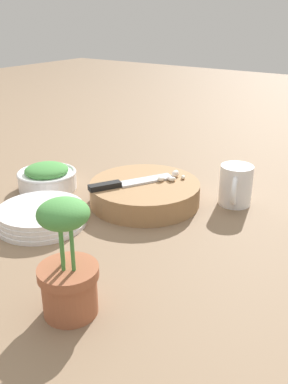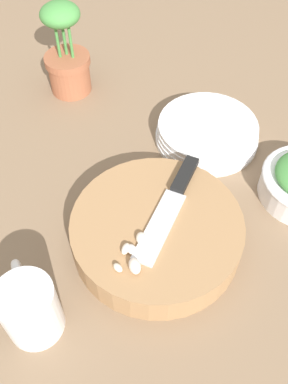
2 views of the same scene
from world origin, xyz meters
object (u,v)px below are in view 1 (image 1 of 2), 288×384
Objects in this scene: plate_stack at (41,216)px; chef_knife at (126,183)px; potted_herb at (68,269)px; cutting_board at (145,193)px; coffee_mug at (236,186)px; herb_bowl at (49,176)px; garlic_cloves at (172,177)px.

chef_knife is at bearing -117.07° from plate_stack.
plate_stack is 0.33m from potted_herb.
chef_knife is (0.03, 0.04, 0.03)m from cutting_board.
cutting_board is at bearing -71.08° from potted_herb.
plate_stack is (0.31, 0.34, -0.03)m from coffee_mug.
coffee_mug is (-0.21, -0.15, -0.01)m from chef_knife.
cutting_board is 0.06m from chef_knife.
herb_bowl is (0.24, 0.03, -0.03)m from chef_knife.
potted_herb is at bearing -36.29° from chef_knife.
potted_herb is at bearing 108.92° from cutting_board.
cutting_board is at bearing -119.08° from plate_stack.
potted_herb is (-0.10, 0.46, 0.02)m from garlic_cloves.
potted_herb reaches higher than chef_knife.
cutting_board is at bearing 81.06° from chef_knife.
potted_herb is (-0.26, 0.18, 0.06)m from plate_stack.
coffee_mug reaches higher than chef_knife.
cutting_board is 0.22m from coffee_mug.
plate_stack is (0.12, 0.22, -0.01)m from cutting_board.
coffee_mug is at bearing -132.14° from plate_stack.
cutting_board reaches higher than plate_stack.
herb_bowl is at bearing 14.11° from cutting_board.
coffee_mug is at bearing -157.67° from herb_bowl.
coffee_mug is at bearing 65.21° from chef_knife.
plate_stack is 1.03× the size of potted_herb.
cutting_board is 1.73× the size of herb_bowl.
garlic_cloves reaches higher than chef_knife.
cutting_board is 2.35× the size of coffee_mug.
garlic_cloves is at bearing 23.02° from coffee_mug.
potted_herb is at bearing 101.97° from garlic_cloves.
potted_herb reaches higher than herb_bowl.
cutting_board is at bearing -165.89° from herb_bowl.
chef_knife is at bearing -65.63° from potted_herb.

